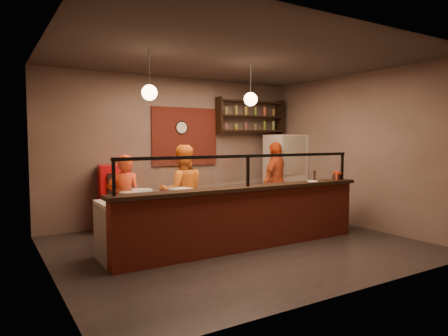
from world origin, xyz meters
TOP-DOWN VIEW (x-y plane):
  - floor at (0.00, 0.00)m, footprint 6.00×6.00m
  - ceiling at (0.00, 0.00)m, footprint 6.00×6.00m
  - wall_back at (0.00, 2.50)m, footprint 6.00×0.00m
  - wall_left at (-3.00, 0.00)m, footprint 0.00×5.00m
  - wall_right at (3.00, 0.00)m, footprint 0.00×5.00m
  - wall_front at (0.00, -2.50)m, footprint 6.00×0.00m
  - brick_patch at (0.20, 2.47)m, footprint 1.60×0.04m
  - service_counter at (0.00, -0.30)m, footprint 4.60×0.25m
  - counter_ledge at (0.00, -0.30)m, footprint 4.70×0.37m
  - worktop_cabinet at (0.00, 0.20)m, footprint 4.60×0.75m
  - worktop at (0.00, 0.20)m, footprint 4.60×0.75m
  - sneeze_guard at (0.00, -0.30)m, footprint 4.50×0.05m
  - wall_shelving at (1.90, 2.32)m, footprint 1.84×0.28m
  - wall_clock at (0.10, 2.46)m, footprint 0.30×0.04m
  - pendant_left at (-1.50, 0.20)m, footprint 0.24×0.24m
  - pendant_right at (0.40, 0.20)m, footprint 0.24×0.24m
  - cook_left at (-1.67, 1.03)m, footprint 0.62×0.46m
  - cook_mid at (-0.61, 0.94)m, footprint 0.97×0.84m
  - cook_right at (2.05, 1.51)m, footprint 1.13×0.81m
  - fridge at (2.60, 1.85)m, footprint 0.85×0.80m
  - red_cooler at (-1.52, 2.15)m, footprint 0.63×0.59m
  - pizza_dough at (-0.35, 0.08)m, footprint 0.51×0.51m
  - prep_tub_a at (-1.84, 0.08)m, footprint 0.33×0.28m
  - prep_tub_b at (-1.60, 0.35)m, footprint 0.32×0.27m
  - prep_tub_c at (-1.06, 0.03)m, footprint 0.36×0.31m
  - rolling_pin at (-1.90, 0.35)m, footprint 0.36×0.11m
  - condiment_caddy at (2.16, -0.24)m, footprint 0.21×0.18m
  - pepper_mill at (1.53, -0.26)m, footprint 0.05×0.05m
  - small_plate at (1.43, -0.32)m, footprint 0.25×0.25m

SIDE VIEW (x-z plane):
  - floor at x=0.00m, z-range 0.00..0.00m
  - worktop_cabinet at x=0.00m, z-range 0.00..0.85m
  - service_counter at x=0.00m, z-range 0.00..1.00m
  - red_cooler at x=-1.52m, z-range 0.00..1.33m
  - cook_left at x=-1.67m, z-range 0.00..1.58m
  - cook_mid at x=-0.61m, z-range 0.00..1.74m
  - worktop at x=0.00m, z-range 0.85..0.90m
  - cook_right at x=2.05m, z-range 0.00..1.78m
  - pizza_dough at x=-0.35m, z-range 0.90..0.91m
  - rolling_pin at x=-1.90m, z-range 0.90..0.96m
  - prep_tub_b at x=-1.60m, z-range 0.90..1.05m
  - prep_tub_a at x=-1.84m, z-range 0.90..1.05m
  - fridge at x=2.60m, z-range 0.00..1.95m
  - prep_tub_c at x=-1.06m, z-range 0.90..1.06m
  - counter_ledge at x=0.00m, z-range 1.00..1.06m
  - small_plate at x=1.43m, z-range 1.06..1.07m
  - condiment_caddy at x=2.16m, z-range 1.06..1.16m
  - pepper_mill at x=1.53m, z-range 1.06..1.26m
  - sneeze_guard at x=0.00m, z-range 1.11..1.63m
  - wall_back at x=0.00m, z-range -1.40..4.60m
  - wall_left at x=-3.00m, z-range -0.90..4.10m
  - wall_right at x=3.00m, z-range -0.90..4.10m
  - wall_front at x=0.00m, z-range -1.40..4.60m
  - brick_patch at x=0.20m, z-range 1.25..2.55m
  - wall_clock at x=0.10m, z-range 1.95..2.25m
  - wall_shelving at x=1.90m, z-range 1.98..2.83m
  - pendant_left at x=-1.50m, z-range 2.17..2.94m
  - pendant_right at x=0.40m, z-range 2.17..2.94m
  - ceiling at x=0.00m, z-range 3.20..3.20m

